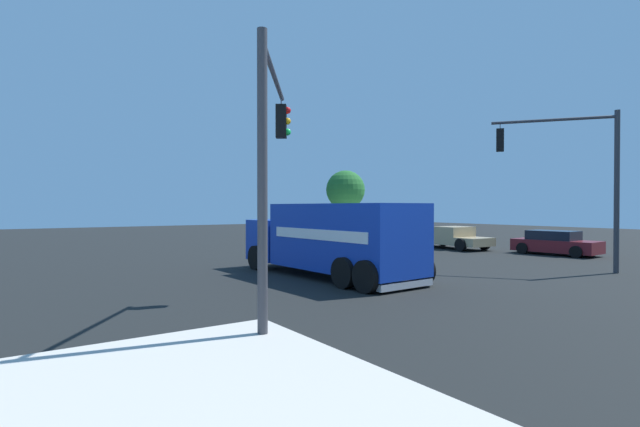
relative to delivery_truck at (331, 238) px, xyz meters
The scene contains 11 objects.
ground_plane 2.99m from the delivery_truck, 127.84° to the right, with size 100.00×100.00×0.00m, color black.
sidewalk_corner_near 20.74m from the delivery_truck, 134.10° to the right, with size 11.54×11.54×0.14m, color beige.
delivery_truck is the anchor object (origin of this frame).
traffic_light_primary 7.43m from the delivery_truck, 42.89° to the left, with size 2.86×4.07×5.89m.
traffic_light_secondary 10.34m from the delivery_truck, 153.72° to the left, with size 2.88×3.87×6.39m.
pickup_tan 14.32m from the delivery_truck, 157.95° to the right, with size 2.57×5.34×1.38m.
sedan_maroon 14.87m from the delivery_truck, behind, with size 2.30×4.42×1.31m.
pedestrian_near_corner 24.27m from the delivery_truck, 131.59° to the right, with size 0.31×0.51×1.68m.
pedestrian_crossing 21.97m from the delivery_truck, 137.36° to the right, with size 0.53×0.24×1.56m.
picket_fence_run 24.97m from the delivery_truck, 125.24° to the right, with size 6.58×0.05×0.95m.
shade_tree_near 22.24m from the delivery_truck, 129.10° to the right, with size 3.27×3.27×5.54m.
Camera 1 is at (11.84, 16.19, 2.59)m, focal length 26.39 mm.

